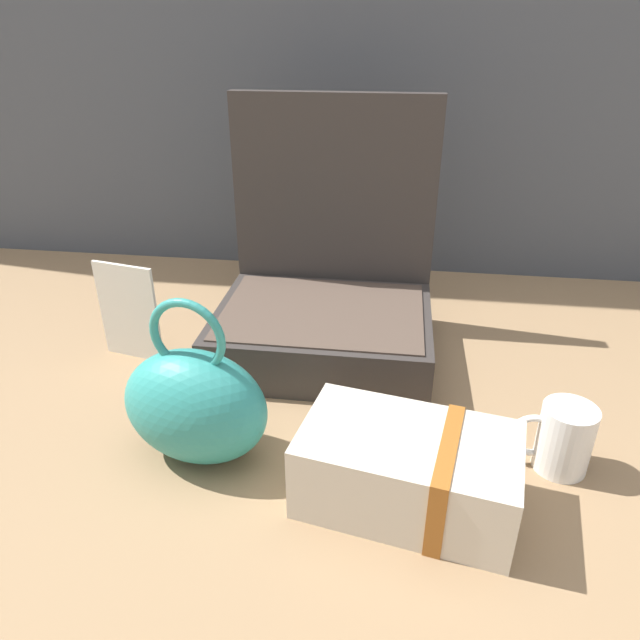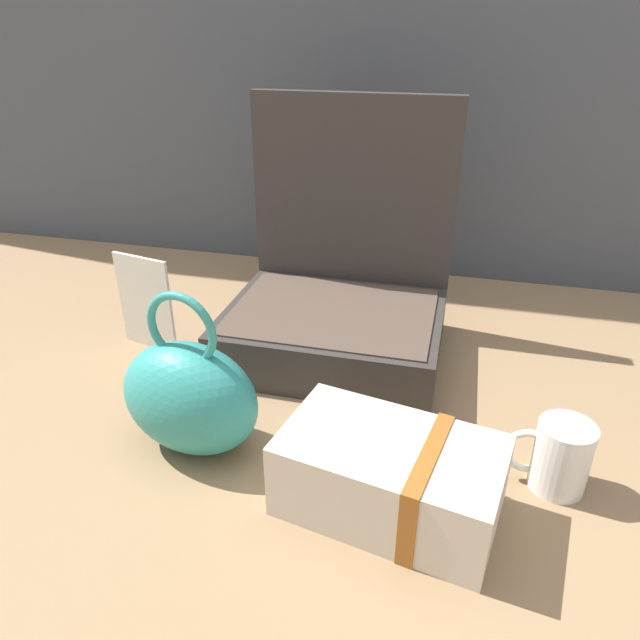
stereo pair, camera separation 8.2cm
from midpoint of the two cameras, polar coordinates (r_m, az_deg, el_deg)
The scene contains 6 objects.
ground_plane at distance 0.91m, azimuth -1.40°, elevation -7.97°, with size 6.00×6.00×0.00m, color #8C6D4C.
open_suitcase at distance 1.02m, azimuth -1.69°, elevation 2.16°, with size 0.37×0.31×0.42m.
teal_pouch_handbag at distance 0.79m, azimuth -15.18°, elevation -8.16°, with size 0.21×0.16×0.24m.
cream_toiletry_bag at distance 0.72m, azimuth 5.58°, elevation -14.67°, with size 0.28×0.19×0.10m.
coffee_mug at distance 0.81m, azimuth 20.16°, elevation -11.01°, with size 0.11×0.07×0.09m.
info_card_left at distance 1.05m, azimuth -20.55°, elevation 0.68°, with size 0.11×0.01×0.17m, color white.
Camera 1 is at (0.08, -0.74, 0.53)m, focal length 32.37 mm.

